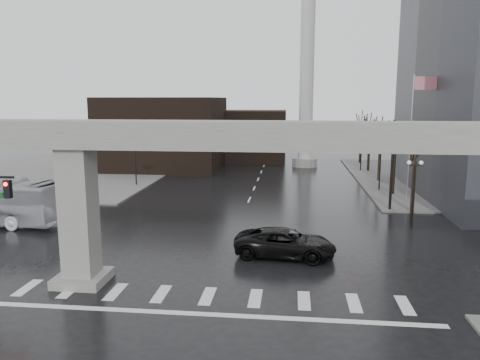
{
  "coord_description": "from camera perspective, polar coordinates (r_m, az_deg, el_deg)",
  "views": [
    {
      "loc": [
        4.06,
        -22.81,
        9.75
      ],
      "look_at": [
        0.71,
        7.35,
        4.5
      ],
      "focal_mm": 35.0,
      "sensor_mm": 36.0,
      "label": 1
    }
  ],
  "objects": [
    {
      "name": "ground",
      "position": [
        25.13,
        -3.55,
        -13.03
      ],
      "size": [
        160.0,
        160.0,
        0.0
      ],
      "primitive_type": "plane",
      "color": "black",
      "rests_on": "ground"
    },
    {
      "name": "sidewalk_ne",
      "position": [
        63.51,
        26.46,
        0.01
      ],
      "size": [
        28.0,
        36.0,
        0.15
      ],
      "primitive_type": "cube",
      "color": "#63605E",
      "rests_on": "ground"
    },
    {
      "name": "sidewalk_nw",
      "position": [
        66.75,
        -20.51,
        0.85
      ],
      "size": [
        28.0,
        36.0,
        0.15
      ],
      "primitive_type": "cube",
      "color": "#63605E",
      "rests_on": "ground"
    },
    {
      "name": "elevated_guideway",
      "position": [
        23.16,
        -0.64,
        2.7
      ],
      "size": [
        48.0,
        2.6,
        8.7
      ],
      "color": "#989790",
      "rests_on": "ground"
    },
    {
      "name": "building_far_left",
      "position": [
        67.45,
        -9.25,
        5.65
      ],
      "size": [
        16.0,
        14.0,
        10.0
      ],
      "primitive_type": "cube",
      "color": "black",
      "rests_on": "ground"
    },
    {
      "name": "building_far_mid",
      "position": [
        75.27,
        1.71,
        5.43
      ],
      "size": [
        10.0,
        10.0,
        8.0
      ],
      "primitive_type": "cube",
      "color": "black",
      "rests_on": "ground"
    },
    {
      "name": "smokestack",
      "position": [
        68.93,
        8.15,
        12.71
      ],
      "size": [
        3.6,
        3.6,
        30.0
      ],
      "color": "#B7B8B3",
      "rests_on": "ground"
    },
    {
      "name": "signal_mast_arm",
      "position": [
        42.08,
        13.08,
        4.21
      ],
      "size": [
        12.12,
        0.43,
        8.0
      ],
      "color": "black",
      "rests_on": "ground"
    },
    {
      "name": "flagpole_assembly",
      "position": [
        46.25,
        20.53,
        6.44
      ],
      "size": [
        2.06,
        0.12,
        12.0
      ],
      "color": "silver",
      "rests_on": "ground"
    },
    {
      "name": "lamp_right_0",
      "position": [
        38.52,
        20.44,
        -0.19
      ],
      "size": [
        1.22,
        0.32,
        5.11
      ],
      "color": "black",
      "rests_on": "ground"
    },
    {
      "name": "lamp_right_1",
      "position": [
        52.06,
        16.76,
        2.47
      ],
      "size": [
        1.22,
        0.32,
        5.11
      ],
      "color": "black",
      "rests_on": "ground"
    },
    {
      "name": "lamp_right_2",
      "position": [
        65.79,
        14.6,
        4.02
      ],
      "size": [
        1.22,
        0.32,
        5.11
      ],
      "color": "black",
      "rests_on": "ground"
    },
    {
      "name": "lamp_left_0",
      "position": [
        41.26,
        -18.93,
        0.53
      ],
      "size": [
        1.22,
        0.32,
        5.11
      ],
      "color": "black",
      "rests_on": "ground"
    },
    {
      "name": "lamp_left_1",
      "position": [
        54.12,
        -12.65,
        2.91
      ],
      "size": [
        1.22,
        0.32,
        5.11
      ],
      "color": "black",
      "rests_on": "ground"
    },
    {
      "name": "lamp_left_2",
      "position": [
        67.44,
        -8.81,
        4.36
      ],
      "size": [
        1.22,
        0.32,
        5.11
      ],
      "color": "black",
      "rests_on": "ground"
    },
    {
      "name": "tree_right_0",
      "position": [
        42.72,
        20.44,
        -0.19
      ],
      "size": [
        1.09,
        1.58,
        7.5
      ],
      "color": "black",
      "rests_on": "ground"
    },
    {
      "name": "tree_right_1",
      "position": [
        50.41,
        18.27,
        1.45
      ],
      "size": [
        1.09,
        1.61,
        7.67
      ],
      "color": "black",
      "rests_on": "ground"
    },
    {
      "name": "tree_right_2",
      "position": [
        58.19,
        16.68,
        2.65
      ],
      "size": [
        1.1,
        1.63,
        7.85
      ],
      "color": "black",
      "rests_on": "ground"
    },
    {
      "name": "tree_right_3",
      "position": [
        66.01,
        15.47,
        3.57
      ],
      "size": [
        1.11,
        1.66,
        8.02
      ],
      "color": "black",
      "rests_on": "ground"
    },
    {
      "name": "tree_right_4",
      "position": [
        73.88,
        14.5,
        4.29
      ],
      "size": [
        1.12,
        1.69,
        8.19
      ],
      "color": "black",
      "rests_on": "ground"
    },
    {
      "name": "pickup_truck",
      "position": [
        29.64,
        5.53,
        -7.66
      ],
      "size": [
        6.57,
        3.57,
        1.75
      ],
      "primitive_type": "imported",
      "rotation": [
        0.0,
        0.0,
        1.46
      ],
      "color": "black",
      "rests_on": "ground"
    }
  ]
}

